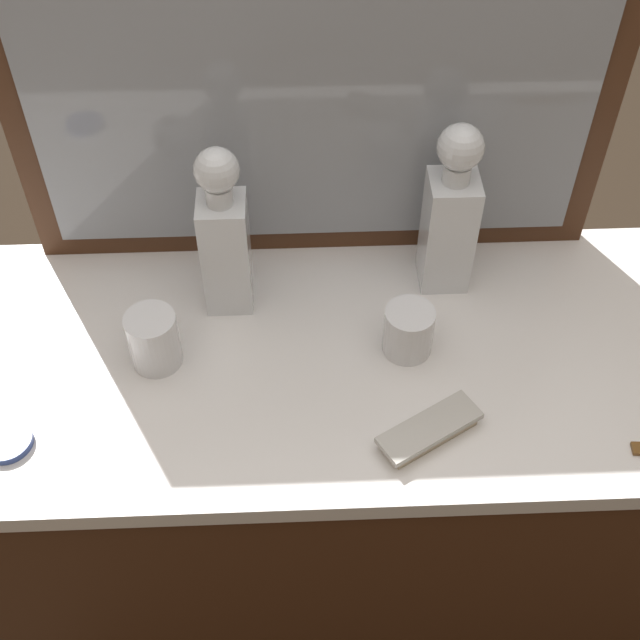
% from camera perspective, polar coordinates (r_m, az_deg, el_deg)
% --- Properties ---
extents(ground_plane, '(6.00, 6.00, 0.00)m').
position_cam_1_polar(ground_plane, '(2.07, 0.00, -18.00)').
color(ground_plane, '#2D2319').
extents(dresser, '(1.31, 0.53, 0.88)m').
position_cam_1_polar(dresser, '(1.67, 0.00, -11.92)').
color(dresser, '#472816').
rests_on(dresser, ground_plane).
extents(dresser_mirror, '(0.92, 0.03, 0.58)m').
position_cam_1_polar(dresser_mirror, '(1.30, -0.46, 14.59)').
color(dresser_mirror, '#472816').
rests_on(dresser_mirror, dresser).
extents(crystal_decanter_far_left, '(0.08, 0.08, 0.30)m').
position_cam_1_polar(crystal_decanter_far_left, '(1.35, 8.67, 6.46)').
color(crystal_decanter_far_left, white).
rests_on(crystal_decanter_far_left, dresser).
extents(crystal_decanter_far_right, '(0.07, 0.07, 0.30)m').
position_cam_1_polar(crystal_decanter_far_right, '(1.31, -6.38, 4.99)').
color(crystal_decanter_far_right, white).
rests_on(crystal_decanter_far_right, dresser).
extents(crystal_tumbler_right, '(0.08, 0.08, 0.08)m').
position_cam_1_polar(crystal_tumbler_right, '(1.30, 5.94, -0.82)').
color(crystal_tumbler_right, white).
rests_on(crystal_tumbler_right, dresser).
extents(crystal_tumbler_rear, '(0.08, 0.08, 0.09)m').
position_cam_1_polar(crystal_tumbler_rear, '(1.29, -11.09, -1.54)').
color(crystal_tumbler_rear, white).
rests_on(crystal_tumbler_rear, dresser).
extents(silver_brush_rear, '(0.16, 0.12, 0.02)m').
position_cam_1_polar(silver_brush_rear, '(1.22, 7.34, -7.35)').
color(silver_brush_rear, '#B7A88C').
rests_on(silver_brush_rear, dresser).
extents(porcelain_dish, '(0.07, 0.07, 0.01)m').
position_cam_1_polar(porcelain_dish, '(1.28, -20.30, -7.63)').
color(porcelain_dish, '#33478C').
rests_on(porcelain_dish, dresser).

